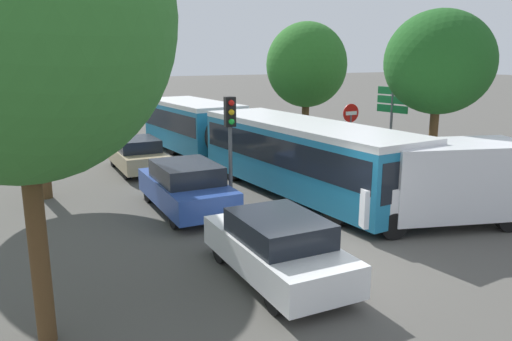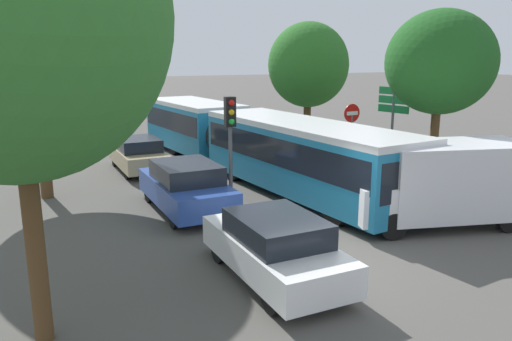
% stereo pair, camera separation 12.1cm
% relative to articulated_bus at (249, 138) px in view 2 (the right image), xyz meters
% --- Properties ---
extents(ground_plane, '(200.00, 200.00, 0.00)m').
position_rel_articulated_bus_xyz_m(ground_plane, '(-1.97, -8.58, -1.42)').
color(ground_plane, '#4F4C47').
extents(articulated_bus, '(4.07, 16.78, 2.47)m').
position_rel_articulated_bus_xyz_m(articulated_bus, '(0.00, 0.00, 0.00)').
color(articulated_bus, teal).
rests_on(articulated_bus, ground).
extents(city_bus_rear, '(3.44, 11.44, 2.42)m').
position_rel_articulated_bus_xyz_m(city_bus_rear, '(-3.67, 17.25, -0.02)').
color(city_bus_rear, silver).
rests_on(city_bus_rear, ground).
extents(queued_car_white, '(1.73, 4.05, 1.40)m').
position_rel_articulated_bus_xyz_m(queued_car_white, '(-3.56, -8.95, -0.71)').
color(queued_car_white, white).
rests_on(queued_car_white, ground).
extents(queued_car_blue, '(1.85, 4.33, 1.50)m').
position_rel_articulated_bus_xyz_m(queued_car_blue, '(-3.77, -3.60, -0.66)').
color(queued_car_blue, '#284799').
rests_on(queued_car_blue, ground).
extents(queued_car_tan, '(1.69, 3.94, 1.37)m').
position_rel_articulated_bus_xyz_m(queued_car_tan, '(-3.87, 2.36, -0.73)').
color(queued_car_tan, tan).
rests_on(queued_car_tan, ground).
extents(white_van, '(5.34, 3.26, 2.31)m').
position_rel_articulated_bus_xyz_m(white_van, '(2.26, -7.92, -0.18)').
color(white_van, silver).
rests_on(white_van, ground).
extents(traffic_light, '(0.34, 0.37, 3.40)m').
position_rel_articulated_bus_xyz_m(traffic_light, '(-2.34, -3.69, 1.07)').
color(traffic_light, '#56595E').
rests_on(traffic_light, ground).
extents(no_entry_sign, '(0.70, 0.08, 2.82)m').
position_rel_articulated_bus_xyz_m(no_entry_sign, '(3.31, -2.14, 0.45)').
color(no_entry_sign, '#56595E').
rests_on(no_entry_sign, ground).
extents(direction_sign_post, '(0.33, 1.38, 3.60)m').
position_rel_articulated_bus_xyz_m(direction_sign_post, '(4.78, -2.74, 1.14)').
color(direction_sign_post, '#56595E').
rests_on(direction_sign_post, ground).
extents(tree_left_near, '(4.65, 4.65, 7.63)m').
position_rel_articulated_bus_xyz_m(tree_left_near, '(-8.10, -9.34, 3.75)').
color(tree_left_near, '#51381E').
rests_on(tree_left_near, ground).
extents(tree_left_mid, '(5.07, 5.07, 8.63)m').
position_rel_articulated_bus_xyz_m(tree_left_mid, '(-7.52, -0.13, 4.08)').
color(tree_left_mid, '#51381E').
rests_on(tree_left_mid, ground).
extents(tree_right_near, '(3.71, 3.71, 6.16)m').
position_rel_articulated_bus_xyz_m(tree_right_near, '(5.03, -4.66, 2.94)').
color(tree_right_near, '#51381E').
rests_on(tree_right_near, ground).
extents(tree_right_mid, '(4.04, 4.04, 6.25)m').
position_rel_articulated_bus_xyz_m(tree_right_mid, '(5.19, 4.31, 2.60)').
color(tree_right_mid, '#51381E').
rests_on(tree_right_mid, ground).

